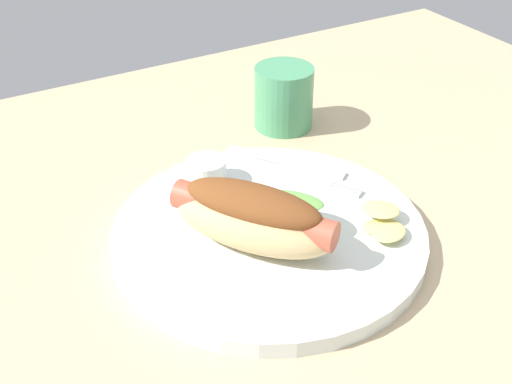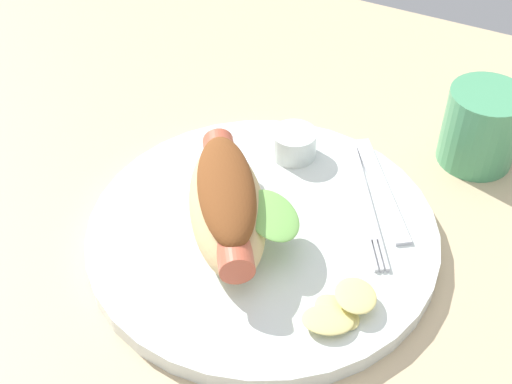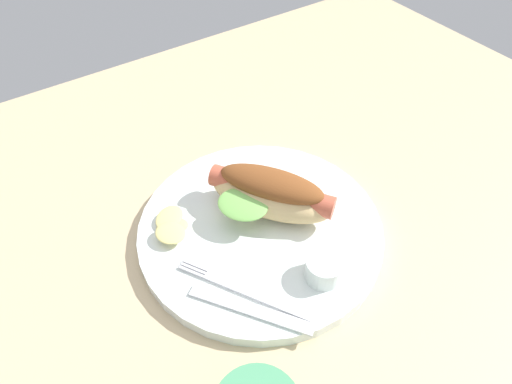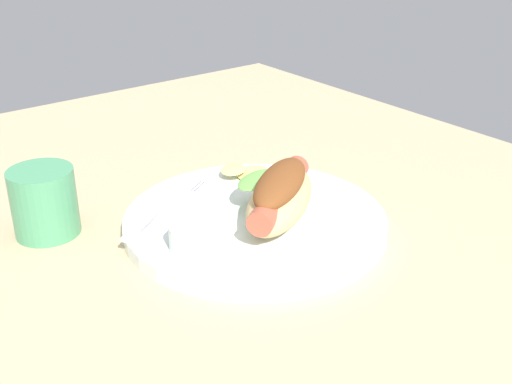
{
  "view_description": "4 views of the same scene",
  "coord_description": "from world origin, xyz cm",
  "views": [
    {
      "loc": [
        -24.09,
        -40.96,
        38.99
      ],
      "look_at": [
        0.18,
        1.31,
        6.1
      ],
      "focal_mm": 46.56,
      "sensor_mm": 36.0,
      "label": 1
    },
    {
      "loc": [
        19.82,
        -35.58,
        44.16
      ],
      "look_at": [
        1.28,
        0.94,
        5.88
      ],
      "focal_mm": 49.62,
      "sensor_mm": 36.0,
      "label": 2
    },
    {
      "loc": [
        21.98,
        30.53,
        44.57
      ],
      "look_at": [
        1.04,
        -0.38,
        5.49
      ],
      "focal_mm": 32.37,
      "sensor_mm": 36.0,
      "label": 3
    },
    {
      "loc": [
        -48.74,
        40.68,
        34.97
      ],
      "look_at": [
        1.96,
        1.09,
        4.25
      ],
      "focal_mm": 45.14,
      "sensor_mm": 36.0,
      "label": 4
    }
  ],
  "objects": [
    {
      "name": "chips_pile",
      "position": [
        10.8,
        -4.07,
        2.25
      ],
      "size": [
        5.82,
        7.27,
        1.45
      ],
      "color": "#DCCF7B",
      "rests_on": "plate"
    },
    {
      "name": "fork",
      "position": [
        8.02,
        8.27,
        1.8
      ],
      "size": [
        9.11,
        14.13,
        0.4
      ],
      "rotation": [
        0.0,
        0.0,
        5.25
      ],
      "color": "silver",
      "rests_on": "plate"
    },
    {
      "name": "sauce_ramekin",
      "position": [
        -0.03,
        11.18,
        2.91
      ],
      "size": [
        4.14,
        4.14,
        2.62
      ],
      "primitive_type": "cylinder",
      "color": "white",
      "rests_on": "plate"
    },
    {
      "name": "plate",
      "position": [
        1.64,
        1.44,
        0.8
      ],
      "size": [
        29.48,
        29.48,
        1.6
      ],
      "primitive_type": "cylinder",
      "color": "white",
      "rests_on": "ground_plane"
    },
    {
      "name": "knife",
      "position": [
        8.92,
        10.28,
        1.78
      ],
      "size": [
        9.0,
        11.84,
        0.36
      ],
      "primitive_type": "cube",
      "rotation": [
        0.0,
        0.0,
        5.33
      ],
      "color": "silver",
      "rests_on": "plate"
    },
    {
      "name": "hot_dog",
      "position": [
        -0.81,
        -0.28,
        4.64
      ],
      "size": [
        14.46,
        15.96,
        5.94
      ],
      "rotation": [
        0.0,
        0.0,
        5.31
      ],
      "color": "#DBB77A",
      "rests_on": "plate"
    },
    {
      "name": "ground_plane",
      "position": [
        0.0,
        0.0,
        -0.9
      ],
      "size": [
        120.0,
        90.0,
        1.8
      ],
      "primitive_type": "cube",
      "color": "tan"
    }
  ]
}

